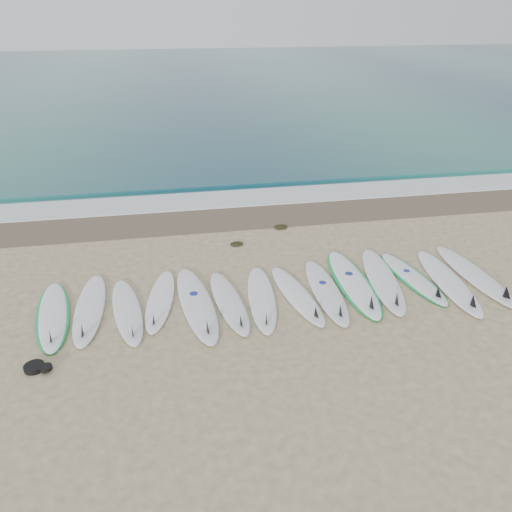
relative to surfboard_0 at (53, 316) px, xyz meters
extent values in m
plane|color=tan|center=(4.26, 0.07, -0.05)|extent=(120.00, 120.00, 0.00)
cube|color=#1C595B|center=(4.26, 32.57, -0.03)|extent=(120.00, 55.00, 0.03)
cube|color=brown|center=(4.26, 4.17, -0.04)|extent=(120.00, 1.80, 0.01)
cube|color=silver|center=(4.26, 5.57, -0.03)|extent=(120.00, 1.40, 0.04)
cube|color=#1C595B|center=(4.26, 7.07, 0.00)|extent=(120.00, 1.00, 0.10)
ellipsoid|color=white|center=(-0.01, 0.04, 0.00)|extent=(0.87, 2.52, 0.08)
ellipsoid|color=#05B44E|center=(-0.01, 0.04, -0.01)|extent=(0.96, 2.55, 0.06)
cone|color=black|center=(0.13, -0.85, 0.14)|extent=(0.25, 0.29, 0.26)
ellipsoid|color=white|center=(0.64, 0.16, 0.00)|extent=(0.55, 2.57, 0.08)
cone|color=black|center=(0.64, -0.78, 0.15)|extent=(0.22, 0.28, 0.27)
ellipsoid|color=white|center=(1.34, -0.05, -0.01)|extent=(0.88, 2.45, 0.08)
cone|color=black|center=(1.48, -0.92, 0.14)|extent=(0.24, 0.29, 0.26)
ellipsoid|color=white|center=(1.96, 0.22, -0.01)|extent=(0.81, 2.37, 0.08)
cone|color=black|center=(1.84, -0.62, 0.13)|extent=(0.23, 0.27, 0.25)
ellipsoid|color=white|center=(2.64, -0.04, 0.00)|extent=(0.92, 2.91, 0.09)
cone|color=black|center=(2.77, -1.08, 0.17)|extent=(0.28, 0.33, 0.30)
cylinder|color=navy|center=(2.61, 0.23, 0.05)|extent=(0.18, 0.18, 0.01)
ellipsoid|color=white|center=(3.27, -0.09, -0.01)|extent=(0.78, 2.45, 0.08)
cone|color=black|center=(3.37, -0.96, 0.14)|extent=(0.23, 0.28, 0.26)
ellipsoid|color=white|center=(3.92, -0.07, 0.00)|extent=(0.76, 2.55, 0.08)
cone|color=black|center=(3.83, -0.98, 0.14)|extent=(0.24, 0.29, 0.27)
ellipsoid|color=white|center=(4.62, -0.07, -0.01)|extent=(0.86, 2.44, 0.08)
cone|color=black|center=(4.76, -0.94, 0.13)|extent=(0.24, 0.28, 0.26)
ellipsoid|color=white|center=(5.24, -0.04, 0.00)|extent=(0.62, 2.62, 0.08)
cone|color=black|center=(5.21, -0.99, 0.15)|extent=(0.23, 0.28, 0.28)
cylinder|color=navy|center=(5.24, 0.21, 0.04)|extent=(0.15, 0.15, 0.01)
ellipsoid|color=white|center=(5.89, 0.19, 0.00)|extent=(0.68, 2.87, 0.09)
ellipsoid|color=#05B44E|center=(5.89, 0.19, 0.00)|extent=(0.78, 2.90, 0.07)
cone|color=black|center=(5.86, -0.86, 0.17)|extent=(0.25, 0.31, 0.30)
cylinder|color=navy|center=(5.90, 0.46, 0.05)|extent=(0.17, 0.17, 0.01)
ellipsoid|color=white|center=(6.54, 0.19, 0.00)|extent=(1.02, 2.87, 0.09)
cone|color=black|center=(6.38, -0.83, 0.17)|extent=(0.28, 0.33, 0.30)
ellipsoid|color=white|center=(7.20, 0.16, -0.01)|extent=(0.77, 2.40, 0.08)
ellipsoid|color=#05B44E|center=(7.20, 0.16, -0.01)|extent=(0.85, 2.43, 0.05)
cone|color=black|center=(7.30, -0.70, 0.13)|extent=(0.23, 0.27, 0.25)
cylinder|color=navy|center=(7.17, 0.39, 0.03)|extent=(0.15, 0.15, 0.01)
ellipsoid|color=white|center=(7.84, -0.12, 0.00)|extent=(0.81, 2.85, 0.09)
cone|color=black|center=(7.76, -1.14, 0.17)|extent=(0.26, 0.32, 0.30)
ellipsoid|color=white|center=(8.53, 0.04, 0.00)|extent=(0.67, 2.82, 0.09)
cone|color=black|center=(8.57, -0.98, 0.17)|extent=(0.25, 0.31, 0.30)
ellipsoid|color=black|center=(3.80, 2.46, -0.02)|extent=(0.32, 0.25, 0.06)
ellipsoid|color=black|center=(5.06, 3.26, -0.01)|extent=(0.36, 0.28, 0.07)
cylinder|color=black|center=(-0.03, -1.47, -0.01)|extent=(0.32, 0.32, 0.08)
cylinder|color=black|center=(0.17, -1.57, 0.03)|extent=(0.20, 0.20, 0.06)
camera|label=1|loc=(2.32, -8.25, 5.16)|focal=35.00mm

